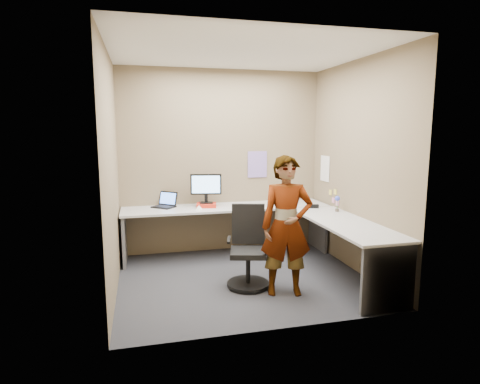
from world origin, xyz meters
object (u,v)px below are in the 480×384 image
object	(u,v)px
desk	(268,223)
monitor	(206,186)
office_chair	(248,254)
person	(287,226)

from	to	relation	value
desk	monitor	size ratio (longest dim) A/B	6.77
monitor	office_chair	xyz separation A→B (m)	(0.30, -1.21, -0.65)
desk	person	distance (m)	0.94
monitor	office_chair	world-z (taller)	monitor
office_chair	monitor	bearing A→B (deg)	118.60
desk	monitor	distance (m)	1.06
monitor	person	size ratio (longest dim) A/B	0.28
monitor	person	bearing A→B (deg)	-57.28
office_chair	person	world-z (taller)	person
desk	office_chair	bearing A→B (deg)	-126.34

